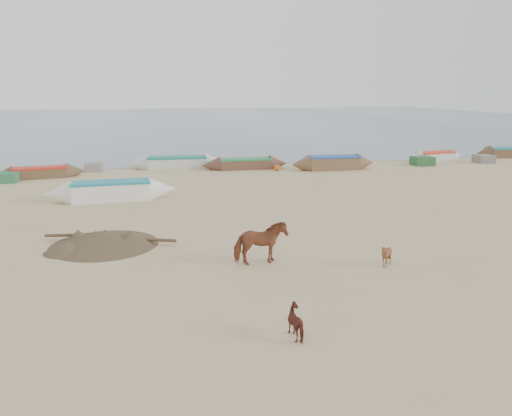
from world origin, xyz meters
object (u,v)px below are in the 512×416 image
(calf_front, at_px, (386,255))
(calf_right, at_px, (299,322))
(cow_adult, at_px, (260,243))
(near_canoe, at_px, (111,191))

(calf_front, relative_size, calf_right, 1.04)
(cow_adult, height_order, calf_right, cow_adult)
(calf_front, height_order, near_canoe, near_canoe)
(calf_right, relative_size, near_canoe, 0.11)
(calf_right, bearing_deg, calf_front, -78.98)
(calf_front, xyz_separation_m, near_canoe, (-9.33, 11.89, 0.12))
(calf_front, height_order, calf_right, calf_front)
(cow_adult, bearing_deg, calf_right, 172.51)
(cow_adult, distance_m, calf_right, 4.95)
(cow_adult, bearing_deg, calf_front, -110.61)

